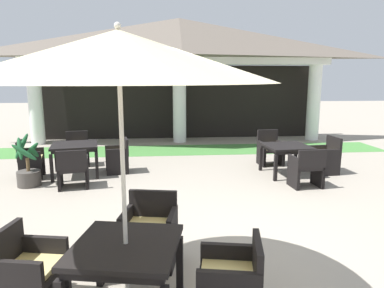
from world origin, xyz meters
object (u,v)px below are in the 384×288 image
at_px(patio_chair_mid_right_north, 77,150).
at_px(patio_chair_near_foreground_west, 28,272).
at_px(patio_table_mid_left, 287,149).
at_px(patio_chair_mid_right_south, 73,169).
at_px(patio_chair_mid_right_west, 30,161).
at_px(patio_chair_near_foreground_north, 150,230).
at_px(patio_umbrella_near_foreground, 119,58).
at_px(patio_chair_mid_left_east, 325,156).
at_px(patio_chair_mid_left_south, 307,168).
at_px(patio_chair_mid_right_east, 118,156).
at_px(patio_chair_mid_left_north, 270,149).
at_px(patio_table_near_foreground, 126,253).
at_px(potted_palm_left_edge, 28,171).
at_px(patio_chair_near_foreground_east, 232,283).
at_px(patio_table_mid_right, 75,148).

bearing_deg(patio_chair_mid_right_north, patio_chair_near_foreground_west, 87.97).
relative_size(patio_table_mid_left, patio_chair_mid_right_south, 1.27).
xyz_separation_m(patio_table_mid_left, patio_chair_mid_right_west, (-5.94, 0.21, -0.21)).
relative_size(patio_chair_near_foreground_north, patio_chair_mid_right_south, 1.03).
xyz_separation_m(patio_umbrella_near_foreground, patio_chair_mid_left_east, (4.30, 4.82, -2.03)).
bearing_deg(patio_umbrella_near_foreground, patio_chair_mid_left_south, 48.00).
bearing_deg(patio_umbrella_near_foreground, patio_chair_mid_right_east, 97.56).
height_order(patio_chair_mid_left_north, patio_chair_mid_right_south, patio_chair_mid_left_north).
relative_size(patio_table_near_foreground, patio_chair_mid_right_east, 1.35).
bearing_deg(patio_chair_mid_left_east, patio_chair_mid_right_north, 73.71).
distance_m(patio_table_near_foreground, patio_chair_near_foreground_north, 1.02).
distance_m(patio_chair_mid_left_north, potted_palm_left_edge, 5.86).
bearing_deg(patio_table_mid_left, patio_chair_mid_left_south, -85.51).
distance_m(patio_chair_near_foreground_north, potted_palm_left_edge, 4.31).
bearing_deg(patio_chair_mid_left_south, patio_chair_mid_right_west, 164.20).
xyz_separation_m(patio_umbrella_near_foreground, patio_table_mid_left, (3.30, 4.74, -1.81)).
relative_size(patio_chair_near_foreground_east, patio_chair_mid_left_east, 0.94).
bearing_deg(potted_palm_left_edge, patio_chair_mid_right_west, 105.92).
bearing_deg(patio_table_mid_left, patio_umbrella_near_foreground, -124.80).
distance_m(patio_table_near_foreground, patio_chair_mid_right_west, 5.62).
height_order(patio_table_near_foreground, potted_palm_left_edge, potted_palm_left_edge).
bearing_deg(patio_chair_mid_left_north, patio_chair_near_foreground_east, 64.83).
distance_m(patio_umbrella_near_foreground, potted_palm_left_edge, 5.45).
bearing_deg(patio_chair_near_foreground_west, patio_chair_mid_right_east, -172.19).
height_order(patio_chair_near_foreground_north, patio_chair_near_foreground_east, patio_chair_near_foreground_north).
xyz_separation_m(patio_table_mid_left, potted_palm_left_edge, (-5.78, -0.38, -0.30)).
relative_size(patio_table_near_foreground, patio_umbrella_near_foreground, 0.41).
height_order(patio_chair_near_foreground_east, patio_chair_mid_left_east, patio_chair_mid_left_east).
relative_size(patio_chair_mid_right_south, potted_palm_left_edge, 0.75).
bearing_deg(patio_table_near_foreground, potted_palm_left_edge, 119.60).
distance_m(patio_table_mid_left, patio_chair_mid_right_south, 4.83).
distance_m(patio_chair_near_foreground_east, patio_chair_mid_right_west, 6.29).
xyz_separation_m(patio_umbrella_near_foreground, patio_chair_mid_left_north, (3.22, 5.74, -2.02)).
xyz_separation_m(patio_table_near_foreground, patio_table_mid_left, (3.30, 4.74, -0.02)).
bearing_deg(patio_umbrella_near_foreground, patio_chair_near_foreground_east, -10.90).
bearing_deg(patio_chair_mid_right_east, patio_chair_mid_right_west, 90.00).
bearing_deg(patio_table_mid_left, patio_chair_mid_right_south, -173.06).
height_order(patio_chair_mid_left_north, patio_chair_mid_left_east, patio_chair_mid_left_north).
distance_m(patio_umbrella_near_foreground, patio_chair_mid_left_south, 5.43).
bearing_deg(potted_palm_left_edge, patio_table_mid_right, 43.55).
distance_m(patio_table_mid_left, patio_chair_mid_right_east, 4.05).
height_order(patio_umbrella_near_foreground, patio_chair_near_foreground_west, patio_umbrella_near_foreground).
bearing_deg(patio_chair_mid_left_south, patio_chair_mid_right_north, 151.23).
distance_m(patio_table_near_foreground, patio_chair_near_foreground_east, 1.02).
bearing_deg(potted_palm_left_edge, patio_table_mid_left, 3.72).
relative_size(patio_table_mid_left, patio_chair_mid_right_west, 1.20).
bearing_deg(patio_chair_mid_left_east, patio_table_near_foreground, 133.79).
height_order(patio_table_near_foreground, patio_chair_near_foreground_north, patio_chair_near_foreground_north).
distance_m(patio_table_mid_left, patio_chair_mid_right_north, 5.33).
distance_m(patio_chair_mid_left_east, patio_table_mid_right, 5.99).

